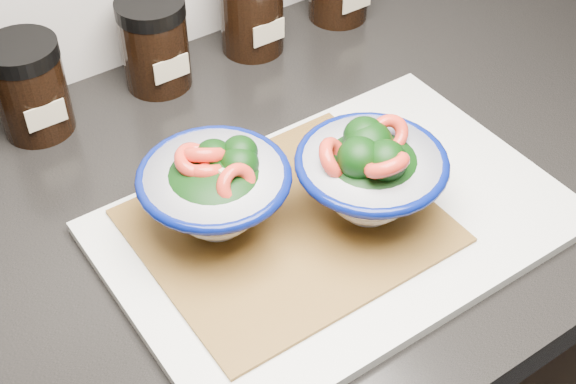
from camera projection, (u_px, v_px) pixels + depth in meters
countertop at (295, 194)px, 0.87m from camera, size 3.50×0.60×0.04m
cutting_board at (337, 224)px, 0.80m from camera, size 0.45×0.30×0.01m
bamboo_mat at (288, 226)px, 0.79m from camera, size 0.28×0.24×0.00m
bowl_left at (216, 189)px, 0.76m from camera, size 0.15×0.15×0.10m
bowl_right at (370, 174)px, 0.77m from camera, size 0.15×0.15×0.11m
spice_jar_b at (30, 88)px, 0.88m from camera, size 0.08×0.08×0.11m
spice_jar_c at (155, 43)px, 0.95m from camera, size 0.08×0.08×0.11m
spice_jar_d at (252, 9)px, 1.00m from camera, size 0.08×0.08×0.11m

